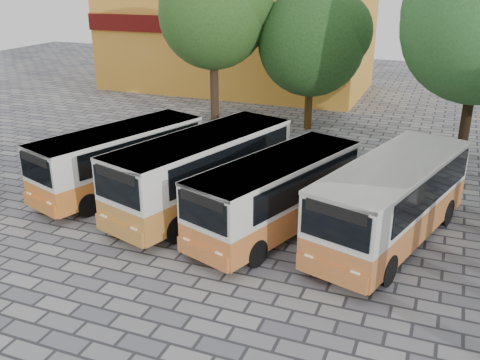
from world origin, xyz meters
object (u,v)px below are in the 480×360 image
at_px(bus_centre_left, 203,168).
at_px(bus_far_right, 392,197).
at_px(bus_centre_right, 277,191).
at_px(bus_far_left, 120,156).

xyz_separation_m(bus_centre_left, bus_far_right, (7.10, -0.14, -0.04)).
height_order(bus_centre_right, bus_far_right, bus_far_right).
distance_m(bus_far_left, bus_centre_right, 7.32).
xyz_separation_m(bus_far_left, bus_centre_left, (3.99, -0.41, 0.15)).
xyz_separation_m(bus_far_left, bus_far_right, (11.09, -0.55, 0.11)).
xyz_separation_m(bus_far_left, bus_centre_right, (7.23, -1.15, -0.00)).
height_order(bus_far_left, bus_centre_left, bus_centre_left).
bearing_deg(bus_centre_right, bus_centre_left, -173.55).
height_order(bus_far_left, bus_far_right, bus_far_right).
xyz_separation_m(bus_centre_left, bus_centre_right, (3.24, -0.74, -0.16)).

